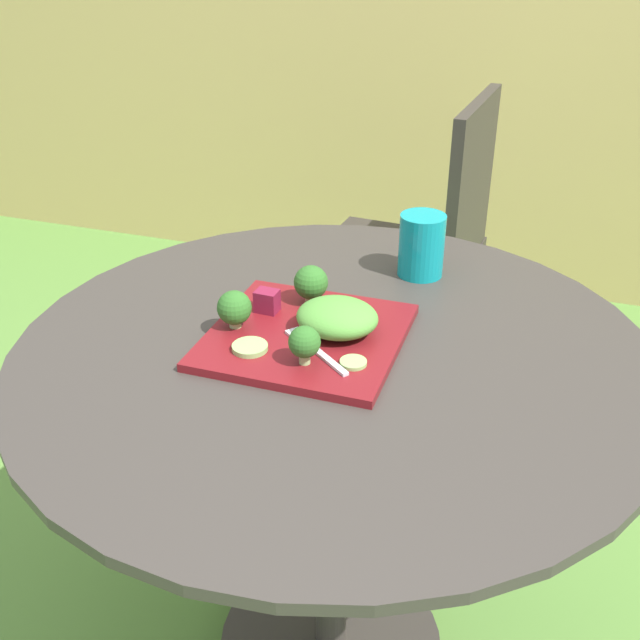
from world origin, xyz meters
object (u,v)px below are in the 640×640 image
(salad_plate, at_px, (307,336))
(fork, at_px, (312,347))
(drinking_glass, at_px, (421,248))
(patio_chair, at_px, (427,233))

(salad_plate, distance_m, fork, 0.05)
(drinking_glass, bearing_deg, fork, -105.61)
(salad_plate, bearing_deg, drinking_glass, 67.96)
(patio_chair, height_order, fork, patio_chair)
(patio_chair, distance_m, salad_plate, 0.99)
(patio_chair, relative_size, drinking_glass, 7.74)
(drinking_glass, bearing_deg, salad_plate, -112.04)
(salad_plate, relative_size, drinking_glass, 2.56)
(patio_chair, height_order, drinking_glass, patio_chair)
(patio_chair, distance_m, fork, 1.04)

